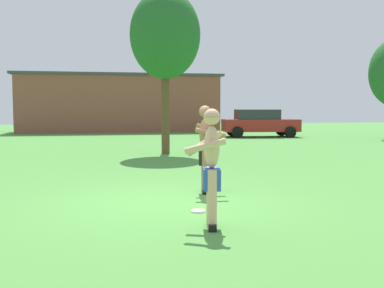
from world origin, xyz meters
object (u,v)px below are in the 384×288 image
object	(u,v)px
tree_right_field	(165,36)
car_red_near_post	(259,123)
frisbee	(198,211)
player_with_cap	(211,162)
player_in_black	(205,147)

from	to	relation	value
tree_right_field	car_red_near_post	bearing A→B (deg)	52.73
frisbee	player_with_cap	bearing A→B (deg)	-90.27
player_with_cap	player_in_black	world-z (taller)	player_in_black
car_red_near_post	tree_right_field	bearing A→B (deg)	-127.27
frisbee	car_red_near_post	world-z (taller)	car_red_near_post
player_with_cap	frisbee	size ratio (longest dim) A/B	6.95
car_red_near_post	player_with_cap	bearing A→B (deg)	-111.09
player_with_cap	tree_right_field	bearing A→B (deg)	85.95
player_with_cap	tree_right_field	distance (m)	10.92
player_with_cap	frisbee	bearing A→B (deg)	89.73
tree_right_field	frisbee	bearing A→B (deg)	-94.42
player_in_black	car_red_near_post	world-z (taller)	player_in_black
frisbee	car_red_near_post	bearing A→B (deg)	67.94
player_in_black	frisbee	distance (m)	1.94
player_in_black	frisbee	bearing A→B (deg)	-106.37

